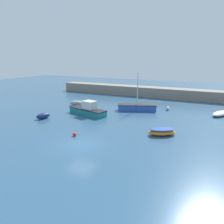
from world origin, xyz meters
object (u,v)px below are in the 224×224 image
at_px(fishing_dinghy_green, 76,103).
at_px(dinghy_near_pier, 43,116).
at_px(mooring_buoy_white, 168,108).
at_px(cabin_cruiser_white, 88,110).
at_px(sailboat_tall_mast, 137,107).
at_px(rowboat_with_red_cover, 162,132).
at_px(open_tender_yellow, 220,113).
at_px(mooring_buoy_red, 75,134).

bearing_deg(fishing_dinghy_green, dinghy_near_pier, -114.33).
bearing_deg(mooring_buoy_white, cabin_cruiser_white, -141.84).
bearing_deg(sailboat_tall_mast, cabin_cruiser_white, 22.46).
xyz_separation_m(sailboat_tall_mast, rowboat_with_red_cover, (6.11, -9.19, -0.13)).
bearing_deg(sailboat_tall_mast, open_tender_yellow, 169.60).
bearing_deg(cabin_cruiser_white, open_tender_yellow, -141.30).
bearing_deg(fishing_dinghy_green, cabin_cruiser_white, -70.54).
bearing_deg(fishing_dinghy_green, mooring_buoy_red, -85.70).
relative_size(sailboat_tall_mast, cabin_cruiser_white, 0.99).
xyz_separation_m(dinghy_near_pier, rowboat_with_red_cover, (15.88, 0.73, -0.02)).
height_order(fishing_dinghy_green, mooring_buoy_white, fishing_dinghy_green).
height_order(open_tender_yellow, fishing_dinghy_green, fishing_dinghy_green).
distance_m(fishing_dinghy_green, mooring_buoy_white, 15.28).
bearing_deg(mooring_buoy_red, sailboat_tall_mast, 81.43).
xyz_separation_m(sailboat_tall_mast, mooring_buoy_white, (4.24, 2.36, -0.22)).
bearing_deg(cabin_cruiser_white, mooring_buoy_red, 127.91).
xyz_separation_m(open_tender_yellow, fishing_dinghy_green, (-22.32, -3.24, 0.07)).
bearing_deg(mooring_buoy_red, cabin_cruiser_white, 113.05).
xyz_separation_m(rowboat_with_red_cover, mooring_buoy_white, (-1.87, 11.55, -0.08)).
xyz_separation_m(cabin_cruiser_white, rowboat_with_red_cover, (11.67, -3.85, -0.30)).
relative_size(rowboat_with_red_cover, mooring_buoy_white, 5.62).
distance_m(dinghy_near_pier, rowboat_with_red_cover, 15.90).
bearing_deg(cabin_cruiser_white, sailboat_tall_mast, -121.28).
bearing_deg(open_tender_yellow, mooring_buoy_red, -16.08).
height_order(dinghy_near_pier, fishing_dinghy_green, dinghy_near_pier).
height_order(rowboat_with_red_cover, mooring_buoy_red, rowboat_with_red_cover).
height_order(dinghy_near_pier, cabin_cruiser_white, cabin_cruiser_white).
height_order(dinghy_near_pier, mooring_buoy_red, dinghy_near_pier).
xyz_separation_m(open_tender_yellow, mooring_buoy_red, (-13.69, -15.85, -0.11)).
bearing_deg(open_tender_yellow, dinghy_near_pier, -35.63).
bearing_deg(rowboat_with_red_cover, dinghy_near_pier, 151.47).
bearing_deg(open_tender_yellow, fishing_dinghy_green, -56.99).
relative_size(sailboat_tall_mast, rowboat_with_red_cover, 1.95).
distance_m(dinghy_near_pier, mooring_buoy_white, 18.63).
distance_m(dinghy_near_pier, open_tender_yellow, 24.64).
relative_size(sailboat_tall_mast, mooring_buoy_red, 16.29).
xyz_separation_m(sailboat_tall_mast, cabin_cruiser_white, (-5.56, -5.34, 0.16)).
height_order(dinghy_near_pier, rowboat_with_red_cover, dinghy_near_pier).
distance_m(sailboat_tall_mast, cabin_cruiser_white, 7.71).
height_order(cabin_cruiser_white, mooring_buoy_white, cabin_cruiser_white).
relative_size(fishing_dinghy_green, mooring_buoy_red, 6.22).
distance_m(fishing_dinghy_green, rowboat_with_red_cover, 18.69).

